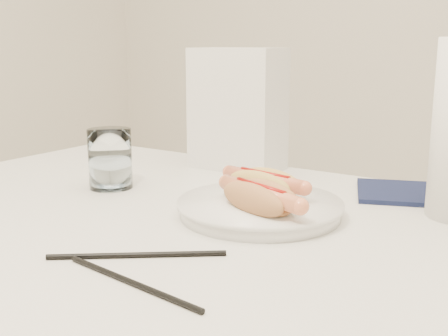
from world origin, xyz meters
The scene contains 9 objects.
table centered at (0.00, 0.00, 0.69)m, with size 1.20×0.80×0.75m.
plate centered at (0.06, 0.08, 0.76)m, with size 0.24×0.24×0.02m, color white.
hotdog_left centered at (0.04, 0.12, 0.79)m, with size 0.15×0.08×0.04m.
hotdog_right centered at (0.08, 0.04, 0.79)m, with size 0.16×0.10×0.04m.
water_glass centered at (-0.24, 0.08, 0.80)m, with size 0.08×0.08×0.10m, color white.
chopstick_near centered at (0.02, -0.14, 0.75)m, with size 0.01×0.01×0.21m, color black.
chopstick_far centered at (0.06, -0.21, 0.75)m, with size 0.01×0.01×0.20m, color black.
napkin_box centered at (-0.14, 0.33, 0.87)m, with size 0.18×0.10×0.24m, color white.
navy_napkin centered at (0.20, 0.31, 0.75)m, with size 0.15×0.15×0.01m, color #111736.
Camera 1 is at (0.44, -0.60, 1.00)m, focal length 44.44 mm.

